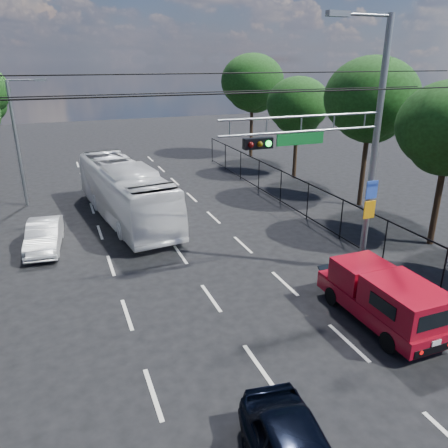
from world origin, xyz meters
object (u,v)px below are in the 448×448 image
red_pickup (383,296)px  white_bus (125,192)px  signal_mast (348,143)px  white_van (44,236)px

red_pickup → white_bus: size_ratio=0.45×
signal_mast → white_bus: (-6.67, 9.62, -3.75)m
white_bus → white_van: size_ratio=2.75×
red_pickup → signal_mast: bearing=78.9°
signal_mast → white_bus: bearing=124.7°
signal_mast → red_pickup: 5.53m
white_bus → white_van: 5.05m
signal_mast → red_pickup: size_ratio=1.97×
red_pickup → white_bus: bearing=114.7°
signal_mast → white_van: 13.57m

